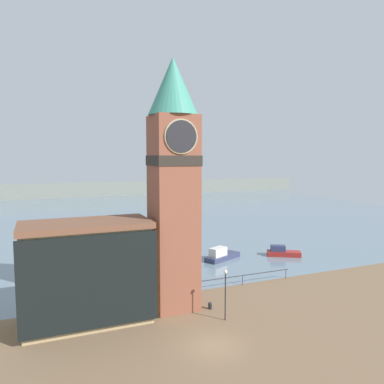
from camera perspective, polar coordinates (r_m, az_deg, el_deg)
ground_plane at (r=30.16m, az=3.21°, el=-22.41°), size 160.00×160.00×0.00m
water at (r=96.79m, az=-15.49°, el=-3.15°), size 160.00×120.00×0.00m
far_shoreline at (r=136.04m, az=-17.63°, el=0.27°), size 180.00×3.00×5.00m
pier_railing at (r=42.48m, az=7.73°, el=-12.61°), size 12.13×0.08×1.09m
clock_tower at (r=34.12m, az=-2.84°, el=2.17°), size 4.51×4.51×22.89m
pier_building at (r=33.46m, az=-15.69°, el=-11.68°), size 10.76×5.53×8.65m
boat_near at (r=51.99m, az=4.44°, el=-9.57°), size 5.89×3.99×1.82m
boat_far at (r=55.37m, az=13.58°, el=-8.89°), size 4.87×3.78×1.48m
mooring_bollard_near at (r=36.22m, az=2.77°, el=-16.87°), size 0.37×0.37×0.65m
lamp_post at (r=33.13m, az=5.11°, el=-14.05°), size 0.32×0.32×4.43m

